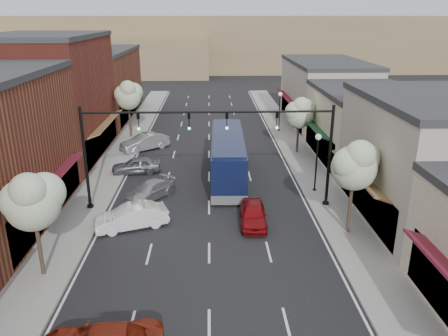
{
  "coord_description": "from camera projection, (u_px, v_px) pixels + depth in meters",
  "views": [
    {
      "loc": [
        0.13,
        -19.15,
        12.44
      ],
      "look_at": [
        1.08,
        9.81,
        2.2
      ],
      "focal_mm": 35.0,
      "sensor_mm": 36.0,
      "label": 1
    }
  ],
  "objects": [
    {
      "name": "ground",
      "position": [
        209.0,
        273.0,
        22.19
      ],
      "size": [
        160.0,
        160.0,
        0.0
      ],
      "primitive_type": "plane",
      "color": "black",
      "rests_on": "ground"
    },
    {
      "name": "sidewalk_left",
      "position": [
        116.0,
        159.0,
        39.34
      ],
      "size": [
        2.8,
        73.0,
        0.15
      ],
      "primitive_type": "cube",
      "color": "gray",
      "rests_on": "ground"
    },
    {
      "name": "sidewalk_right",
      "position": [
        301.0,
        157.0,
        39.85
      ],
      "size": [
        2.8,
        73.0,
        0.15
      ],
      "primitive_type": "cube",
      "color": "gray",
      "rests_on": "ground"
    },
    {
      "name": "curb_left",
      "position": [
        132.0,
        159.0,
        39.38
      ],
      "size": [
        0.25,
        73.0,
        0.17
      ],
      "primitive_type": "cube",
      "color": "gray",
      "rests_on": "ground"
    },
    {
      "name": "curb_right",
      "position": [
        286.0,
        158.0,
        39.81
      ],
      "size": [
        0.25,
        73.0,
        0.17
      ],
      "primitive_type": "cube",
      "color": "gray",
      "rests_on": "ground"
    },
    {
      "name": "bldg_left_midfar",
      "position": [
        48.0,
        98.0,
        38.8
      ],
      "size": [
        10.14,
        14.1,
        10.9
      ],
      "color": "maroon",
      "rests_on": "ground"
    },
    {
      "name": "bldg_left_far",
      "position": [
        94.0,
        85.0,
        54.29
      ],
      "size": [
        10.14,
        18.1,
        8.4
      ],
      "color": "brown",
      "rests_on": "ground"
    },
    {
      "name": "bldg_right_midnear",
      "position": [
        430.0,
        160.0,
        26.96
      ],
      "size": [
        9.14,
        12.1,
        7.9
      ],
      "color": "#A89D90",
      "rests_on": "ground"
    },
    {
      "name": "bldg_right_midfar",
      "position": [
        364.0,
        125.0,
        38.51
      ],
      "size": [
        9.14,
        12.1,
        6.4
      ],
      "color": "beige",
      "rests_on": "ground"
    },
    {
      "name": "bldg_right_far",
      "position": [
        325.0,
        93.0,
        51.54
      ],
      "size": [
        9.14,
        16.1,
        7.4
      ],
      "color": "#A89D90",
      "rests_on": "ground"
    },
    {
      "name": "hill_far",
      "position": [
        209.0,
        42.0,
        105.0
      ],
      "size": [
        120.0,
        30.0,
        12.0
      ],
      "primitive_type": "cube",
      "color": "#7A6647",
      "rests_on": "ground"
    },
    {
      "name": "hill_near",
      "position": [
        92.0,
        56.0,
        93.59
      ],
      "size": [
        50.0,
        20.0,
        8.0
      ],
      "primitive_type": "cube",
      "color": "#7A6647",
      "rests_on": "ground"
    },
    {
      "name": "signal_mast_right",
      "position": [
        295.0,
        141.0,
        28.36
      ],
      "size": [
        8.22,
        0.46,
        7.0
      ],
      "color": "black",
      "rests_on": "ground"
    },
    {
      "name": "signal_mast_left",
      "position": [
        121.0,
        143.0,
        28.01
      ],
      "size": [
        8.22,
        0.46,
        7.0
      ],
      "color": "black",
      "rests_on": "ground"
    },
    {
      "name": "tree_right_near",
      "position": [
        356.0,
        164.0,
        24.68
      ],
      "size": [
        2.85,
        2.65,
        5.95
      ],
      "color": "#47382B",
      "rests_on": "ground"
    },
    {
      "name": "tree_right_far",
      "position": [
        300.0,
        112.0,
        39.91
      ],
      "size": [
        2.85,
        2.65,
        5.43
      ],
      "color": "#47382B",
      "rests_on": "ground"
    },
    {
      "name": "tree_left_near",
      "position": [
        32.0,
        200.0,
        20.47
      ],
      "size": [
        2.85,
        2.65,
        5.69
      ],
      "color": "#47382B",
      "rests_on": "ground"
    },
    {
      "name": "tree_left_far",
      "position": [
        128.0,
        95.0,
        44.85
      ],
      "size": [
        2.85,
        2.65,
        6.13
      ],
      "color": "#47382B",
      "rests_on": "ground"
    },
    {
      "name": "lamp_post_near",
      "position": [
        317.0,
        153.0,
        31.32
      ],
      "size": [
        0.44,
        0.44,
        4.44
      ],
      "color": "black",
      "rests_on": "ground"
    },
    {
      "name": "lamp_post_far",
      "position": [
        280.0,
        105.0,
        47.81
      ],
      "size": [
        0.44,
        0.44,
        4.44
      ],
      "color": "black",
      "rests_on": "ground"
    },
    {
      "name": "coach_bus",
      "position": [
        228.0,
        156.0,
        34.5
      ],
      "size": [
        2.77,
        11.57,
        3.52
      ],
      "rotation": [
        0.0,
        0.0,
        -0.02
      ],
      "color": "#0D1437",
      "rests_on": "ground"
    },
    {
      "name": "red_hatchback",
      "position": [
        253.0,
        214.0,
        27.14
      ],
      "size": [
        1.79,
        4.07,
        1.36
      ],
      "primitive_type": "imported",
      "rotation": [
        0.0,
        0.0,
        -0.04
      ],
      "color": "maroon",
      "rests_on": "ground"
    },
    {
      "name": "parked_car_b",
      "position": [
        131.0,
        217.0,
        26.69
      ],
      "size": [
        4.72,
        2.99,
        1.47
      ],
      "primitive_type": "imported",
      "rotation": [
        0.0,
        0.0,
        -1.22
      ],
      "color": "white",
      "rests_on": "ground"
    },
    {
      "name": "parked_car_c",
      "position": [
        150.0,
        190.0,
        30.99
      ],
      "size": [
        3.85,
        4.36,
        1.21
      ],
      "primitive_type": "imported",
      "rotation": [
        0.0,
        0.0,
        -0.64
      ],
      "color": "#949499",
      "rests_on": "ground"
    },
    {
      "name": "parked_car_d",
      "position": [
        136.0,
        165.0,
        35.93
      ],
      "size": [
        4.15,
        2.19,
        1.35
      ],
      "primitive_type": "imported",
      "rotation": [
        0.0,
        0.0,
        -1.41
      ],
      "color": "#5A5D62",
      "rests_on": "ground"
    },
    {
      "name": "parked_car_e",
      "position": [
        145.0,
        142.0,
        42.08
      ],
      "size": [
        4.76,
        4.2,
        1.56
      ],
      "primitive_type": "imported",
      "rotation": [
        0.0,
        0.0,
        -0.91
      ],
      "color": "#A4A5A9",
      "rests_on": "ground"
    }
  ]
}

